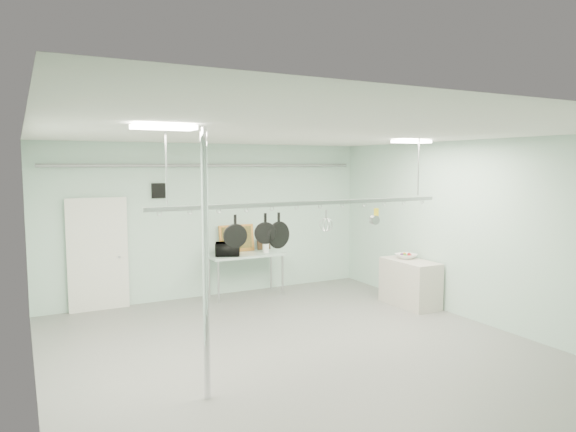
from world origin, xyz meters
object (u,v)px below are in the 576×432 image
skillet_left (235,231)px  microwave (228,249)px  chrome_pole (206,266)px  skillet_mid (265,228)px  fruit_bowl (406,256)px  prep_table (246,257)px  coffee_canister (266,248)px  skillet_right (279,231)px  pot_rack (309,201)px  side_cabinet (410,283)px

skillet_left → microwave: bearing=82.0°
chrome_pole → skillet_mid: (1.19, 0.90, 0.27)m
chrome_pole → fruit_bowl: chrome_pole is taller
prep_table → microwave: (-0.44, -0.08, 0.21)m
coffee_canister → skillet_mid: size_ratio=0.45×
chrome_pole → fruit_bowl: 5.41m
skillet_mid → skillet_right: size_ratio=0.79×
pot_rack → coffee_canister: 3.55m
chrome_pole → skillet_mid: bearing=37.0°
prep_table → microwave: 0.49m
pot_rack → microwave: pot_rack is taller
chrome_pole → skillet_right: bearing=32.6°
skillet_mid → skillet_right: 0.22m
chrome_pole → skillet_mid: chrome_pole is taller
skillet_mid → pot_rack: bearing=25.6°
pot_rack → skillet_mid: size_ratio=11.43×
coffee_canister → skillet_left: (-1.99, -3.23, 0.86)m
skillet_left → skillet_right: same height
prep_table → skillet_left: size_ratio=3.56×
prep_table → skillet_mid: size_ratio=3.81×
chrome_pole → fruit_bowl: size_ratio=8.23×
side_cabinet → skillet_right: (-3.44, -1.10, 1.37)m
chrome_pole → pot_rack: chrome_pole is taller
chrome_pole → fruit_bowl: bearing=24.1°
coffee_canister → skillet_mid: 3.68m
fruit_bowl → skillet_left: skillet_left is taller
prep_table → side_cabinet: 3.39m
side_cabinet → skillet_right: 3.87m
fruit_bowl → skillet_right: bearing=-159.7°
pot_rack → coffee_canister: bearing=75.6°
side_cabinet → skillet_right: skillet_right is taller
prep_table → fruit_bowl: 3.29m
coffee_canister → chrome_pole: bearing=-123.5°
side_cabinet → fruit_bowl: (0.06, 0.20, 0.50)m
fruit_bowl → pot_rack: bearing=-156.7°
coffee_canister → skillet_right: 3.59m
prep_table → coffee_canister: coffee_canister is taller
skillet_mid → side_cabinet: bearing=42.4°
pot_rack → microwave: 3.43m
skillet_left → skillet_mid: 0.46m
side_cabinet → skillet_left: (-4.11, -1.10, 1.41)m
microwave → skillet_mid: (-0.67, -3.22, 0.83)m
fruit_bowl → skillet_mid: (-3.71, -1.30, 0.93)m
pot_rack → skillet_mid: (-0.71, 0.00, -0.35)m
fruit_bowl → side_cabinet: bearing=-105.8°
skillet_mid → skillet_right: same height
side_cabinet → fruit_bowl: fruit_bowl is taller
chrome_pole → prep_table: size_ratio=2.00×
microwave → skillet_mid: bearing=101.4°
pot_rack → skillet_right: pot_rack is taller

